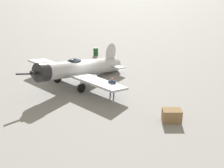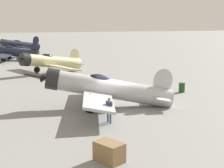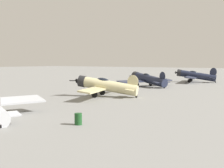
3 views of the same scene
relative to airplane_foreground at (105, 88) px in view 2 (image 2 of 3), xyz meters
The scene contains 8 objects.
ground_plane 1.56m from the airplane_foreground, 17.65° to the right, with size 400.00×400.00×0.00m, color gray.
airplane_foreground is the anchor object (origin of this frame).
airplane_mid_apron 18.63m from the airplane_foreground, 92.34° to the left, with size 8.71×13.26×3.10m.
airplane_far_line 36.56m from the airplane_foreground, 96.17° to the left, with size 8.96×12.37×3.04m.
airplane_outer_stand 53.40m from the airplane_foreground, 91.07° to the left, with size 9.53×13.62×3.45m.
ground_crew_mechanic 4.14m from the airplane_foreground, 106.59° to the right, with size 0.33×0.64×1.68m.
equipment_crate 10.26m from the airplane_foreground, 109.01° to the right, with size 1.37×1.60×0.94m.
fuel_drum 9.02m from the airplane_foreground, 17.13° to the left, with size 0.60×0.60×0.89m.
Camera 2 is at (-8.99, -23.21, 6.41)m, focal length 53.33 mm.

